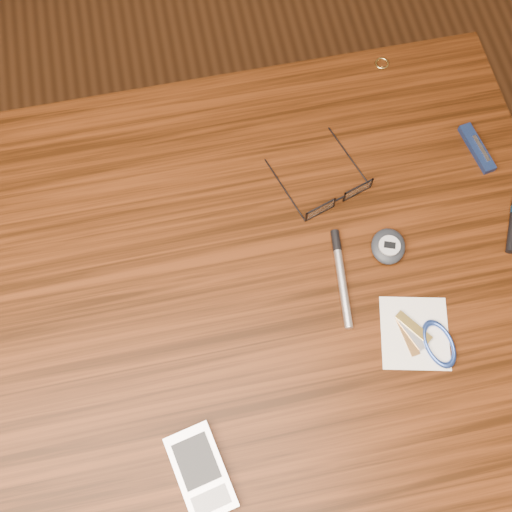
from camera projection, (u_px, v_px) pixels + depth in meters
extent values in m
plane|color=#472814|center=(231.00, 387.00, 1.57)|extent=(3.80, 3.80, 0.00)
cube|color=#3B1A09|center=(211.00, 295.00, 0.89)|extent=(1.00, 0.70, 0.03)
cylinder|color=#4C2814|center=(497.00, 465.00, 1.17)|extent=(0.05, 0.05, 0.71)
cylinder|color=#4C2814|center=(403.00, 179.00, 1.38)|extent=(0.05, 0.05, 0.71)
cube|color=black|center=(320.00, 210.00, 0.91)|extent=(0.05, 0.02, 0.02)
cube|color=white|center=(320.00, 210.00, 0.91)|extent=(0.04, 0.01, 0.02)
cylinder|color=black|center=(285.00, 190.00, 0.93)|extent=(0.04, 0.11, 0.00)
cube|color=black|center=(358.00, 190.00, 0.92)|extent=(0.05, 0.02, 0.02)
cube|color=white|center=(358.00, 190.00, 0.92)|extent=(0.04, 0.01, 0.02)
cylinder|color=black|center=(349.00, 156.00, 0.95)|extent=(0.04, 0.11, 0.00)
cube|color=black|center=(339.00, 199.00, 0.91)|extent=(0.02, 0.01, 0.00)
torus|color=tan|center=(382.00, 63.00, 1.01)|extent=(0.03, 0.03, 0.00)
cube|color=#B3B2B7|center=(201.00, 472.00, 0.78)|extent=(0.08, 0.12, 0.01)
cube|color=black|center=(196.00, 461.00, 0.78)|extent=(0.06, 0.07, 0.00)
cube|color=gray|center=(211.00, 500.00, 0.76)|extent=(0.05, 0.03, 0.00)
ellipsoid|color=black|center=(388.00, 246.00, 0.89)|extent=(0.06, 0.07, 0.02)
cylinder|color=#A0A3A8|center=(390.00, 246.00, 0.88)|extent=(0.03, 0.03, 0.00)
cube|color=black|center=(390.00, 245.00, 0.88)|extent=(0.02, 0.01, 0.00)
cube|color=silver|center=(415.00, 333.00, 0.85)|extent=(0.11, 0.12, 0.00)
torus|color=#2746A8|center=(439.00, 344.00, 0.84)|extent=(0.06, 0.06, 0.01)
cube|color=#A7733B|center=(408.00, 336.00, 0.85)|extent=(0.02, 0.06, 0.00)
cube|color=#B9B9BD|center=(411.00, 332.00, 0.85)|extent=(0.03, 0.06, 0.00)
cube|color=#A38639|center=(414.00, 327.00, 0.85)|extent=(0.04, 0.05, 0.00)
cube|color=#0E1E3A|center=(477.00, 148.00, 0.95)|extent=(0.03, 0.09, 0.01)
cube|color=silver|center=(481.00, 148.00, 0.95)|extent=(0.01, 0.05, 0.00)
cylinder|color=silver|center=(342.00, 278.00, 0.88)|extent=(0.03, 0.14, 0.01)
cylinder|color=black|center=(336.00, 241.00, 0.90)|extent=(0.02, 0.03, 0.01)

